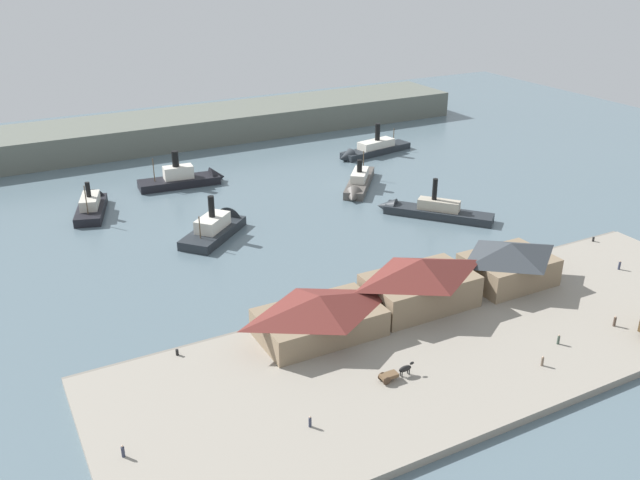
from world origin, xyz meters
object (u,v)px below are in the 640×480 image
Objects in this scene: pedestrian_walking_west at (310,422)px; ferry_approaching_west at (426,210)px; mooring_post_west at (177,352)px; ferry_moored_west at (189,179)px; pedestrian_walking_east at (542,361)px; ferry_mid_harbor at (92,205)px; ferry_moored_east at (358,184)px; pedestrian_near_east_shed at (619,265)px; ferry_near_quay at (218,226)px; ferry_shed_customs_shed at (320,315)px; ferry_shed_west_terminal at (420,282)px; pedestrian_near_cart at (558,340)px; ferry_shed_central_terminal at (509,262)px; horse_cart at (396,373)px; mooring_post_center_west at (593,239)px; pedestrian_by_tram at (123,451)px; pedestrian_at_waters_edge at (615,321)px; ferry_departing_north at (370,150)px.

pedestrian_walking_west is 77.38m from ferry_approaching_west.
ferry_moored_west is (26.07, 75.08, -0.05)m from mooring_post_west.
ferry_mid_harbor reaches higher than pedestrian_walking_east.
pedestrian_near_east_shed is at bearing -74.04° from ferry_moored_east.
ferry_shed_customs_shed is at bearing -91.07° from ferry_near_quay.
ferry_moored_west is (-13.66, 79.40, -3.85)m from ferry_shed_west_terminal.
ferry_approaching_west reaches higher than ferry_mid_harbor.
ferry_approaching_west reaches higher than pedestrian_near_cart.
pedestrian_near_east_shed is 1.94× the size of mooring_post_west.
pedestrian_near_cart is (30.13, -19.24, -2.63)m from ferry_shed_customs_shed.
pedestrian_walking_west is at bearing -121.13° from ferry_shed_customs_shed.
ferry_moored_east is (22.19, 56.35, -4.05)m from ferry_shed_west_terminal.
ferry_shed_central_terminal is 36.79m from horse_cart.
ferry_near_quay is at bearing 164.20° from ferry_approaching_west.
pedestrian_walking_east is at bearing -146.25° from mooring_post_center_west.
pedestrian_by_tram reaches higher than mooring_post_center_west.
pedestrian_at_waters_edge is 78.07m from ferry_near_quay.
pedestrian_walking_east is (-17.88, -2.70, -0.10)m from pedestrian_at_waters_edge.
ferry_shed_customs_shed is 12.28× the size of pedestrian_walking_east.
pedestrian_by_tram is 99.33m from mooring_post_center_west.
pedestrian_near_cart is at bearing -75.79° from ferry_moored_west.
pedestrian_near_cart reaches higher than mooring_post_center_west.
ferry_shed_west_terminal is 19.99× the size of mooring_post_center_west.
ferry_moored_west is (-59.69, 74.68, -0.05)m from mooring_post_center_west.
ferry_shed_west_terminal is 60.69m from ferry_moored_east.
pedestrian_at_waters_edge is at bearing -6.73° from horse_cart.
mooring_post_center_west is 0.05× the size of ferry_mid_harbor.
pedestrian_walking_west is 121.05m from ferry_departing_north.
ferry_departing_north reaches higher than pedestrian_near_east_shed.
ferry_shed_west_terminal is 22.90m from pedestrian_near_cart.
mooring_post_center_west is 75.36m from ferry_departing_north.
ferry_approaching_west is (65.25, -38.10, -0.14)m from ferry_mid_harbor.
mooring_post_center_west is 0.05× the size of ferry_near_quay.
ferry_shed_west_terminal is 3.30× the size of horse_cart.
ferry_mid_harbor is at bearing 129.27° from ferry_near_quay.
ferry_approaching_west is (-13.65, 40.52, -0.64)m from pedestrian_near_east_shed.
ferry_moored_west reaches higher than pedestrian_near_east_shed.
pedestrian_walking_west is at bearing 173.92° from pedestrian_walking_east.
mooring_post_west is (-24.80, 19.74, -0.48)m from horse_cart.
ferry_approaching_west reaches higher than pedestrian_walking_east.
ferry_moored_west reaches higher than ferry_moored_east.
pedestrian_near_cart is at bearing -8.92° from horse_cart.
mooring_post_west is (-51.12, 23.87, -0.28)m from pedestrian_near_cart.
ferry_near_quay reaches higher than ferry_approaching_west.
pedestrian_by_tram is at bearing 170.76° from pedestrian_walking_east.
ferry_approaching_west is at bearing 69.34° from pedestrian_walking_east.
ferry_departing_north is (-0.03, 86.30, -0.50)m from pedestrian_near_east_shed.
mooring_post_center_west is at bearing 10.78° from ferry_shed_central_terminal.
ferry_shed_west_terminal is at bearing 102.82° from pedestrian_walking_east.
ferry_mid_harbor is at bearing -174.43° from ferry_departing_north.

